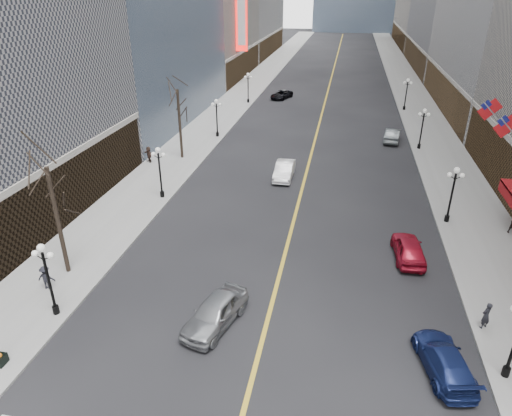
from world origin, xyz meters
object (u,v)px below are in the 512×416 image
at_px(streetlamp_east_2, 423,125).
at_px(car_nb_far, 282,95).
at_px(streetlamp_east_3, 407,91).
at_px(car_nb_mid, 284,170).
at_px(streetlamp_west_3, 248,85).
at_px(car_sb_near, 444,360).
at_px(car_nb_near, 215,312).
at_px(streetlamp_west_2, 217,114).
at_px(ped_ne_corner, 486,316).
at_px(streetlamp_east_1, 453,189).
at_px(streetlamp_west_1, 160,167).
at_px(streetlamp_west_0, 47,273).
at_px(car_sb_mid, 409,248).
at_px(car_sb_far, 392,135).

distance_m(streetlamp_east_2, car_nb_far, 29.27).
distance_m(streetlamp_east_3, car_nb_mid, 32.42).
xyz_separation_m(streetlamp_west_3, car_sb_near, (20.75, -52.13, -2.21)).
relative_size(streetlamp_east_2, car_nb_mid, 0.96).
bearing_deg(car_sb_near, car_nb_near, -17.67).
bearing_deg(streetlamp_west_2, streetlamp_east_3, 37.33).
bearing_deg(car_nb_mid, ped_ne_corner, -55.08).
bearing_deg(streetlamp_west_2, car_sb_near, -58.69).
height_order(streetlamp_east_1, streetlamp_west_3, same).
relative_size(streetlamp_east_2, streetlamp_west_1, 1.00).
xyz_separation_m(streetlamp_east_3, ped_ne_corner, (-0.20, -48.60, -1.94)).
relative_size(streetlamp_west_0, streetlamp_west_1, 1.00).
bearing_deg(streetlamp_east_2, streetlamp_east_1, -90.00).
relative_size(streetlamp_west_2, car_nb_mid, 0.96).
bearing_deg(streetlamp_west_0, streetlamp_west_3, 90.00).
relative_size(streetlamp_west_0, car_sb_mid, 0.98).
relative_size(streetlamp_east_1, streetlamp_east_2, 1.00).
relative_size(car_nb_mid, car_sb_near, 0.99).
relative_size(car_nb_near, ped_ne_corner, 3.02).
bearing_deg(streetlamp_west_3, car_sb_near, -68.29).
bearing_deg(streetlamp_west_3, car_sb_far, -36.75).
distance_m(streetlamp_west_2, streetlamp_west_3, 18.00).
bearing_deg(streetlamp_east_3, streetlamp_west_3, 180.00).
xyz_separation_m(streetlamp_east_1, streetlamp_west_2, (-23.60, 18.00, 0.00)).
xyz_separation_m(car_nb_far, car_sb_mid, (15.42, -46.15, 0.13)).
xyz_separation_m(streetlamp_west_1, car_sb_far, (20.80, 20.47, -2.13)).
distance_m(streetlamp_west_1, car_nb_near, 17.63).
bearing_deg(streetlamp_east_1, streetlamp_west_3, 123.25).
xyz_separation_m(streetlamp_east_1, car_sb_far, (-2.80, 20.47, -2.13)).
bearing_deg(streetlamp_west_3, streetlamp_west_1, -90.00).
height_order(streetlamp_west_2, car_sb_mid, streetlamp_west_2).
bearing_deg(streetlamp_west_1, streetlamp_west_0, -90.00).
distance_m(car_nb_near, car_sb_far, 37.36).
xyz_separation_m(streetlamp_west_0, car_nb_near, (9.05, 1.01, -2.07)).
bearing_deg(streetlamp_west_2, ped_ne_corner, -52.59).
distance_m(streetlamp_west_3, car_nb_near, 51.83).
bearing_deg(car_sb_near, ped_ne_corner, -138.98).
bearing_deg(car_sb_near, streetlamp_east_2, -106.90).
bearing_deg(car_nb_near, streetlamp_west_0, -157.45).
bearing_deg(streetlamp_west_1, ped_ne_corner, -28.30).
bearing_deg(ped_ne_corner, streetlamp_west_2, -89.44).
bearing_deg(car_nb_far, ped_ne_corner, -50.39).
bearing_deg(streetlamp_east_3, car_nb_mid, -115.25).
bearing_deg(streetlamp_east_3, streetlamp_west_2, -142.67).
distance_m(streetlamp_west_1, streetlamp_west_2, 18.00).
bearing_deg(car_nb_near, ped_ne_corner, 25.68).
height_order(streetlamp_east_2, car_nb_near, streetlamp_east_2).
relative_size(streetlamp_east_3, streetlamp_west_2, 1.00).
height_order(car_nb_near, car_nb_mid, car_nb_near).
bearing_deg(streetlamp_west_2, streetlamp_west_3, 90.00).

